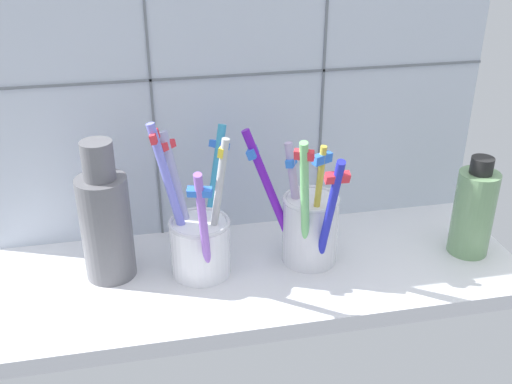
# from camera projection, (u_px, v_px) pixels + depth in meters

# --- Properties ---
(counter_slab) EXTENTS (0.64, 0.22, 0.02)m
(counter_slab) POSITION_uv_depth(u_px,v_px,m) (257.00, 276.00, 0.74)
(counter_slab) COLOR silver
(counter_slab) RESTS_ON ground
(tile_wall_back) EXTENTS (0.64, 0.02, 0.45)m
(tile_wall_back) POSITION_uv_depth(u_px,v_px,m) (238.00, 76.00, 0.75)
(tile_wall_back) COLOR silver
(tile_wall_back) RESTS_ON ground
(toothbrush_cup_left) EXTENTS (0.10, 0.14, 0.19)m
(toothbrush_cup_left) POSITION_uv_depth(u_px,v_px,m) (199.00, 237.00, 0.71)
(toothbrush_cup_left) COLOR white
(toothbrush_cup_left) RESTS_ON counter_slab
(toothbrush_cup_right) EXTENTS (0.11, 0.12, 0.18)m
(toothbrush_cup_right) POSITION_uv_depth(u_px,v_px,m) (309.00, 223.00, 0.73)
(toothbrush_cup_right) COLOR silver
(toothbrush_cup_right) RESTS_ON counter_slab
(ceramic_vase) EXTENTS (0.06, 0.06, 0.17)m
(ceramic_vase) POSITION_uv_depth(u_px,v_px,m) (105.00, 220.00, 0.69)
(ceramic_vase) COLOR slate
(ceramic_vase) RESTS_ON counter_slab
(soap_bottle) EXTENTS (0.05, 0.05, 0.13)m
(soap_bottle) POSITION_uv_depth(u_px,v_px,m) (474.00, 211.00, 0.74)
(soap_bottle) COLOR #739E6C
(soap_bottle) RESTS_ON counter_slab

